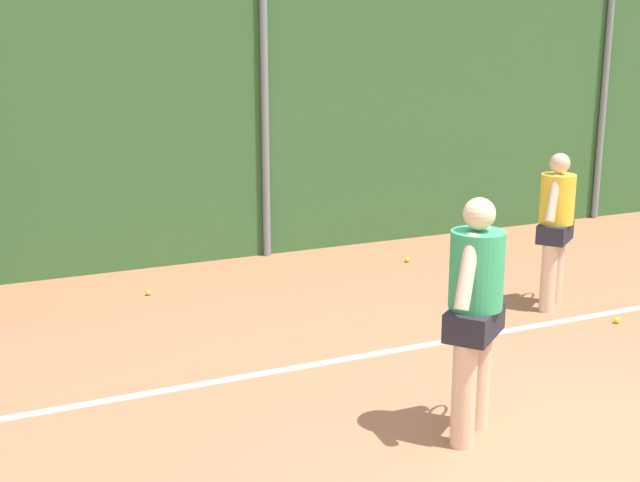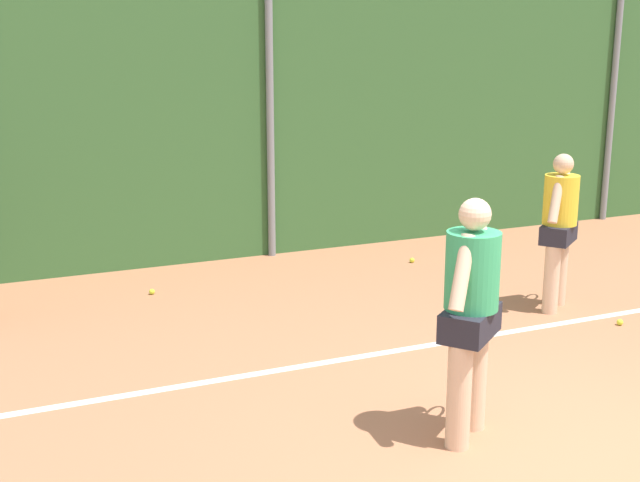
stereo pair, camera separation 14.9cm
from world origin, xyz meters
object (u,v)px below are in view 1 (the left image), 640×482
(tennis_ball_3, at_px, (617,320))
(tennis_ball_2, at_px, (407,260))
(tennis_ball_4, at_px, (149,293))
(player_midcourt, at_px, (556,222))
(player_foreground_near, at_px, (475,306))

(tennis_ball_3, bearing_deg, tennis_ball_2, 105.20)
(tennis_ball_3, xyz_separation_m, tennis_ball_4, (-4.27, 2.97, 0.00))
(player_midcourt, bearing_deg, tennis_ball_4, 113.53)
(tennis_ball_2, relative_size, tennis_ball_3, 1.00)
(player_foreground_near, height_order, tennis_ball_4, player_foreground_near)
(tennis_ball_2, bearing_deg, player_foreground_near, -114.51)
(tennis_ball_3, bearing_deg, player_midcourt, 110.98)
(player_foreground_near, distance_m, tennis_ball_4, 4.78)
(tennis_ball_3, bearing_deg, player_foreground_near, -152.58)
(tennis_ball_2, xyz_separation_m, tennis_ball_3, (0.81, -2.98, 0.00))
(tennis_ball_2, bearing_deg, tennis_ball_4, -179.88)
(tennis_ball_2, bearing_deg, player_midcourt, -76.76)
(tennis_ball_3, distance_m, tennis_ball_4, 5.20)
(player_foreground_near, relative_size, tennis_ball_3, 28.06)
(tennis_ball_2, relative_size, tennis_ball_4, 1.00)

